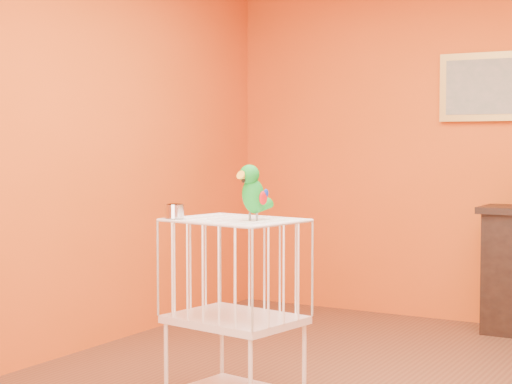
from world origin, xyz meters
The scene contains 5 objects.
room_shell centered at (0.00, 0.00, 1.58)m, with size 4.50×4.50×4.50m.
framed_picture centered at (0.00, 2.22, 1.75)m, with size 0.62×0.04×0.50m.
birdcage centered at (-0.53, -0.39, 0.50)m, with size 0.69×0.57×0.96m.
feed_cup centered at (-0.81, -0.52, 1.00)m, with size 0.10×0.10×0.07m, color silver.
parrot centered at (-0.43, -0.38, 1.10)m, with size 0.14×0.25×0.28m.
Camera 1 is at (1.69, -4.04, 1.34)m, focal length 60.00 mm.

